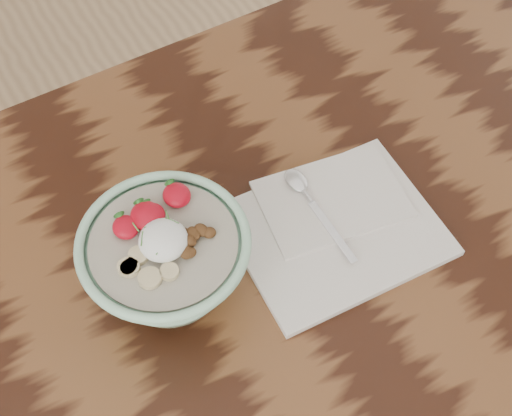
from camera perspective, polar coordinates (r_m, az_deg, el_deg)
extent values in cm
cube|color=black|center=(95.98, 3.53, -4.63)|extent=(160.00, 90.00, 4.00)
cylinder|color=#4C2D19|center=(174.31, 16.68, 9.13)|extent=(7.00, 7.00, 71.00)
cylinder|color=#A1D8B5|center=(91.99, -6.74, -6.18)|extent=(9.03, 9.03, 1.29)
torus|color=#A1D8B5|center=(82.91, -7.45, -2.76)|extent=(20.53, 20.53, 1.18)
cylinder|color=#B6AD96|center=(83.45, -7.40, -2.99)|extent=(17.41, 17.41, 1.07)
ellipsoid|color=white|center=(81.89, -7.43, -2.57)|extent=(5.74, 5.74, 3.16)
ellipsoid|color=#AF0818|center=(84.31, -8.31, -0.52)|extent=(3.03, 3.34, 1.67)
cone|color=#286623|center=(84.82, -8.73, 0.26)|extent=(1.40, 1.03, 1.52)
ellipsoid|color=#AF0818|center=(84.08, -8.76, -0.61)|extent=(3.74, 4.12, 2.06)
cone|color=#286623|center=(84.77, -9.26, 0.32)|extent=(1.40, 1.03, 1.52)
ellipsoid|color=#AF0818|center=(83.82, -10.38, -1.52)|extent=(3.07, 3.37, 1.69)
cone|color=#286623|center=(84.34, -10.80, -0.73)|extent=(1.40, 1.03, 1.52)
ellipsoid|color=#AF0818|center=(85.42, -6.36, 1.03)|extent=(3.33, 3.67, 1.83)
cone|color=#286623|center=(86.02, -6.82, 1.85)|extent=(1.40, 1.03, 1.52)
cylinder|color=#CAB785|center=(80.42, -8.49, -5.57)|extent=(2.68, 2.68, 0.70)
cylinder|color=#CAB785|center=(81.39, -10.03, -4.77)|extent=(2.22, 2.22, 0.70)
cylinder|color=#CAB785|center=(81.53, -10.26, -4.67)|extent=(2.33, 2.33, 0.70)
cylinder|color=#CAB785|center=(82.08, -9.39, -3.77)|extent=(2.36, 2.36, 0.70)
cylinder|color=#CAB785|center=(80.52, -6.94, -5.08)|extent=(2.18, 2.18, 0.70)
ellipsoid|color=#58351A|center=(82.56, -3.76, -1.98)|extent=(1.97, 1.88, 1.17)
ellipsoid|color=#58351A|center=(81.27, -5.66, -3.50)|extent=(1.95, 2.31, 1.09)
ellipsoid|color=#58351A|center=(81.25, -5.44, -3.56)|extent=(2.40, 2.28, 0.96)
ellipsoid|color=#58351A|center=(82.70, -4.40, -1.77)|extent=(1.95, 2.22, 1.48)
ellipsoid|color=#58351A|center=(82.25, -5.78, -2.58)|extent=(1.74, 1.70, 1.14)
ellipsoid|color=#58351A|center=(82.65, -5.86, -2.10)|extent=(2.06, 2.18, 0.93)
ellipsoid|color=#58351A|center=(81.91, -5.92, -2.88)|extent=(2.25, 2.36, 1.29)
ellipsoid|color=#58351A|center=(81.68, -5.71, -3.31)|extent=(1.56, 1.54, 0.78)
ellipsoid|color=#58351A|center=(81.92, -5.48, -2.69)|extent=(2.58, 2.40, 1.56)
ellipsoid|color=#58351A|center=(82.47, -5.05, -2.06)|extent=(1.65, 1.97, 1.22)
cylinder|color=#468036|center=(81.28, -9.11, -2.44)|extent=(1.12, 1.70, 0.25)
cylinder|color=#468036|center=(80.21, -7.68, -3.35)|extent=(1.35, 0.76, 0.23)
cylinder|color=#468036|center=(81.05, -7.86, -2.41)|extent=(0.87, 1.74, 0.24)
cylinder|color=#468036|center=(82.24, -9.61, -1.51)|extent=(0.28, 1.48, 0.23)
cylinder|color=#468036|center=(81.59, -8.56, -1.96)|extent=(0.81, 1.56, 0.24)
cylinder|color=#468036|center=(80.79, -8.40, -2.83)|extent=(1.16, 1.52, 0.24)
cylinder|color=#468036|center=(80.39, -7.11, -3.01)|extent=(0.54, 1.52, 0.23)
cylinder|color=#468036|center=(82.53, -7.07, -0.65)|extent=(0.42, 1.61, 0.24)
cylinder|color=#468036|center=(82.00, -8.56, -1.52)|extent=(1.10, 0.62, 0.22)
cylinder|color=#468036|center=(82.13, -6.73, -1.01)|extent=(1.12, 1.55, 0.24)
cube|color=silver|center=(96.32, 6.40, -1.79)|extent=(27.76, 22.97, 1.02)
cube|color=silver|center=(98.12, 6.11, 0.71)|extent=(21.29, 16.26, 0.61)
cube|color=silver|center=(94.62, 6.13, -1.91)|extent=(1.29, 10.72, 0.33)
cylinder|color=silver|center=(97.47, 4.03, 1.08)|extent=(0.72, 2.81, 0.65)
ellipsoid|color=silver|center=(98.66, 3.23, 2.23)|extent=(2.95, 4.34, 0.89)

